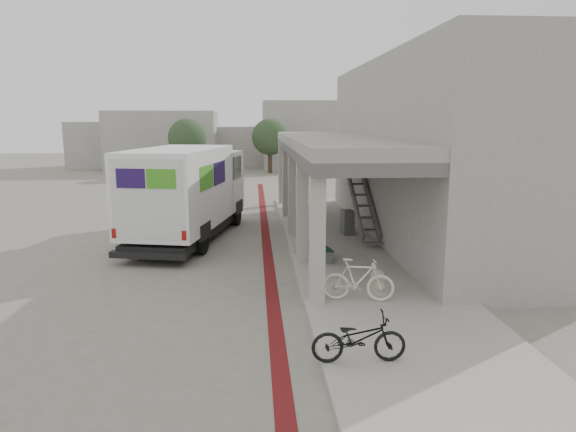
{
  "coord_description": "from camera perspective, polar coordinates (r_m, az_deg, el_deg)",
  "views": [
    {
      "loc": [
        0.55,
        -15.87,
        4.67
      ],
      "look_at": [
        1.64,
        0.5,
        1.6
      ],
      "focal_mm": 32.0,
      "sensor_mm": 36.0,
      "label": 1
    }
  ],
  "objects": [
    {
      "name": "bicycle_black",
      "position": [
        10.1,
        7.87,
        -13.31
      ],
      "size": [
        1.81,
        0.64,
        0.95
      ],
      "primitive_type": "imported",
      "rotation": [
        0.0,
        0.0,
        1.56
      ],
      "color": "black",
      "rests_on": "sidewalk"
    },
    {
      "name": "bicycle_cream",
      "position": [
        13.26,
        7.81,
        -7.04
      ],
      "size": [
        1.91,
        0.87,
        1.11
      ],
      "primitive_type": "imported",
      "rotation": [
        0.0,
        0.0,
        1.38
      ],
      "color": "beige",
      "rests_on": "sidewalk"
    },
    {
      "name": "fedex_truck",
      "position": [
        20.56,
        -11.02,
        2.79
      ],
      "size": [
        4.23,
        8.89,
        3.65
      ],
      "rotation": [
        0.0,
        0.0,
        -0.2
      ],
      "color": "black",
      "rests_on": "ground"
    },
    {
      "name": "bollard_near",
      "position": [
        14.18,
        9.93,
        -6.99
      ],
      "size": [
        0.41,
        0.41,
        0.61
      ],
      "color": "tan",
      "rests_on": "sidewalk"
    },
    {
      "name": "distant_backdrop",
      "position": [
        51.9,
        -7.64,
        8.35
      ],
      "size": [
        28.0,
        10.0,
        6.5
      ],
      "color": "gray",
      "rests_on": "ground"
    },
    {
      "name": "sidewalk",
      "position": [
        16.88,
        8.17,
        -5.36
      ],
      "size": [
        4.4,
        28.0,
        0.12
      ],
      "primitive_type": "cube",
      "color": "gray",
      "rests_on": "ground"
    },
    {
      "name": "transit_building",
      "position": [
        21.35,
        13.4,
        6.91
      ],
      "size": [
        7.6,
        17.0,
        7.0
      ],
      "color": "gray",
      "rests_on": "ground"
    },
    {
      "name": "bench",
      "position": [
        17.28,
        3.39,
        -3.56
      ],
      "size": [
        0.77,
        1.99,
        0.46
      ],
      "rotation": [
        0.0,
        0.0,
        0.18
      ],
      "color": "slate",
      "rests_on": "sidewalk"
    },
    {
      "name": "tree_right",
      "position": [
        45.88,
        8.17,
        8.65
      ],
      "size": [
        3.2,
        3.2,
        4.8
      ],
      "color": "#38281C",
      "rests_on": "ground"
    },
    {
      "name": "bike_lane_stripe",
      "position": [
        18.47,
        -2.29,
        -4.03
      ],
      "size": [
        0.35,
        40.0,
        0.01
      ],
      "primitive_type": "cube",
      "color": "#5E1214",
      "rests_on": "ground"
    },
    {
      "name": "bollard_far",
      "position": [
        17.76,
        1.31,
        -3.35
      ],
      "size": [
        0.36,
        0.36,
        0.54
      ],
      "color": "gray",
      "rests_on": "sidewalk"
    },
    {
      "name": "tree_left",
      "position": [
        44.24,
        -11.14,
        8.49
      ],
      "size": [
        3.2,
        3.2,
        4.8
      ],
      "color": "#38281C",
      "rests_on": "ground"
    },
    {
      "name": "ground",
      "position": [
        16.55,
        -5.59,
        -5.84
      ],
      "size": [
        120.0,
        120.0,
        0.0
      ],
      "primitive_type": "plane",
      "color": "slate",
      "rests_on": "ground"
    },
    {
      "name": "tree_mid",
      "position": [
        45.91,
        -2.02,
        8.75
      ],
      "size": [
        3.2,
        3.2,
        4.8
      ],
      "color": "#38281C",
      "rests_on": "ground"
    },
    {
      "name": "utility_cabinet",
      "position": [
        20.85,
        6.63,
        -0.68
      ],
      "size": [
        0.52,
        0.65,
        0.99
      ],
      "primitive_type": "cube",
      "rotation": [
        0.0,
        0.0,
        0.14
      ],
      "color": "slate",
      "rests_on": "sidewalk"
    }
  ]
}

